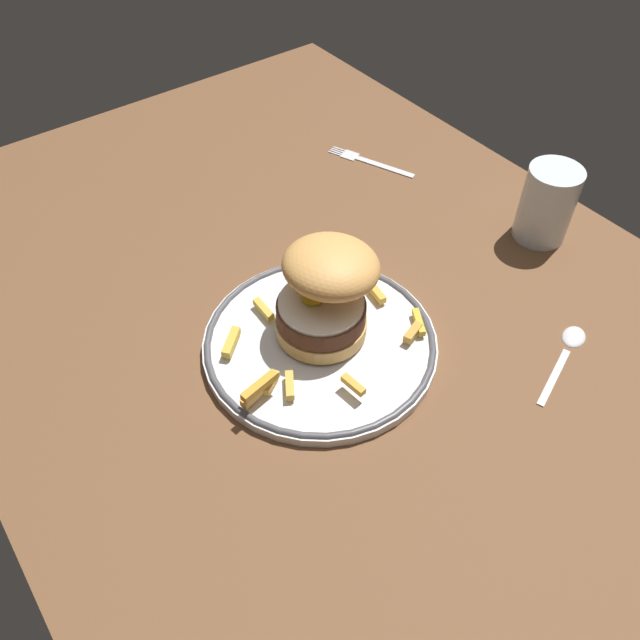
% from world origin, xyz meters
% --- Properties ---
extents(ground_plane, '(1.36, 0.83, 0.04)m').
position_xyz_m(ground_plane, '(0.00, 0.00, -0.02)').
color(ground_plane, brown).
extents(dinner_plate, '(0.27, 0.27, 0.02)m').
position_xyz_m(dinner_plate, '(-0.04, -0.05, 0.01)').
color(dinner_plate, silver).
rests_on(dinner_plate, ground_plane).
extents(burger, '(0.12, 0.13, 0.11)m').
position_xyz_m(burger, '(-0.06, -0.03, 0.07)').
color(burger, tan).
rests_on(burger, dinner_plate).
extents(fries_pile, '(0.19, 0.24, 0.03)m').
position_xyz_m(fries_pile, '(-0.05, -0.06, 0.02)').
color(fries_pile, gold).
rests_on(fries_pile, dinner_plate).
extents(water_glass, '(0.07, 0.07, 0.10)m').
position_xyz_m(water_glass, '(-0.03, 0.31, 0.04)').
color(water_glass, silver).
rests_on(water_glass, ground_plane).
extents(fork, '(0.14, 0.07, 0.00)m').
position_xyz_m(fork, '(-0.30, 0.24, 0.00)').
color(fork, silver).
rests_on(fork, ground_plane).
extents(spoon, '(0.06, 0.13, 0.01)m').
position_xyz_m(spoon, '(0.13, 0.18, 0.00)').
color(spoon, silver).
rests_on(spoon, ground_plane).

